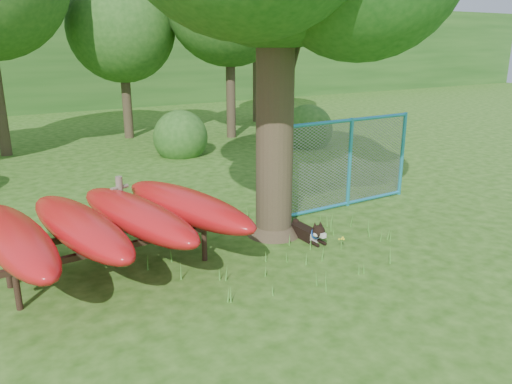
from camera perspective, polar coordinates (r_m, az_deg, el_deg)
ground at (r=8.44m, az=3.10°, el=-8.75°), size 80.00×80.00×0.00m
wooden_post at (r=9.38m, az=-15.14°, el=-2.01°), size 0.36×0.20×1.34m
kayak_rack at (r=8.27m, az=-16.48°, el=-3.18°), size 4.11×3.64×1.19m
husky_dog at (r=9.57m, az=6.11°, el=-4.59°), size 0.26×1.04×0.46m
fence_section at (r=11.47m, az=10.66°, el=3.31°), size 3.47×0.13×3.38m
wildflower_clump at (r=9.22m, az=9.77°, el=-5.40°), size 0.11×0.10×0.24m
bg_tree_c at (r=20.14m, az=-15.12°, el=17.60°), size 4.00×4.00×6.12m
bg_tree_d at (r=19.68m, az=-3.05°, el=21.01°), size 4.80×4.80×7.50m
bg_tree_e at (r=23.78m, az=0.08°, el=20.66°), size 4.60×4.60×7.55m
shrub_right at (r=18.28m, az=5.86°, el=5.24°), size 1.80×1.80×1.80m
shrub_mid at (r=16.93m, az=-8.54°, el=4.21°), size 1.80×1.80×1.80m
wooded_hillside at (r=34.55m, az=-24.85°, el=14.27°), size 80.00×12.00×6.00m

